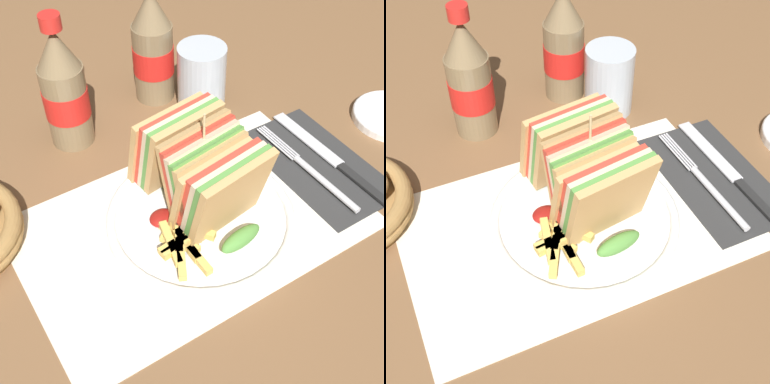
{
  "view_description": "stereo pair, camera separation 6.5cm",
  "coord_description": "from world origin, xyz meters",
  "views": [
    {
      "loc": [
        -0.25,
        -0.34,
        0.51
      ],
      "look_at": [
        -0.01,
        0.03,
        0.04
      ],
      "focal_mm": 50.0,
      "sensor_mm": 36.0,
      "label": 1
    },
    {
      "loc": [
        -0.2,
        -0.37,
        0.51
      ],
      "look_at": [
        -0.01,
        0.03,
        0.04
      ],
      "focal_mm": 50.0,
      "sensor_mm": 36.0,
      "label": 2
    }
  ],
  "objects": [
    {
      "name": "ground_plane",
      "position": [
        0.0,
        0.0,
        0.0
      ],
      "size": [
        4.0,
        4.0,
        0.0
      ],
      "primitive_type": "plane",
      "color": "brown"
    },
    {
      "name": "placemat",
      "position": [
        -0.02,
        0.02,
        0.0
      ],
      "size": [
        0.42,
        0.27,
        0.0
      ],
      "color": "silver",
      "rests_on": "ground_plane"
    },
    {
      "name": "plate_main",
      "position": [
        -0.01,
        0.01,
        0.01
      ],
      "size": [
        0.23,
        0.23,
        0.02
      ],
      "color": "white",
      "rests_on": "ground_plane"
    },
    {
      "name": "club_sandwich",
      "position": [
        -0.0,
        0.03,
        0.07
      ],
      "size": [
        0.12,
        0.2,
        0.14
      ],
      "color": "tan",
      "rests_on": "plate_main"
    },
    {
      "name": "fries_pile",
      "position": [
        -0.06,
        -0.02,
        0.03
      ],
      "size": [
        0.07,
        0.1,
        0.02
      ],
      "color": "#E0B756",
      "rests_on": "plate_main"
    },
    {
      "name": "ketchup_blob",
      "position": [
        -0.06,
        0.03,
        0.03
      ],
      "size": [
        0.03,
        0.03,
        0.01
      ],
      "color": "maroon",
      "rests_on": "plate_main"
    },
    {
      "name": "napkin",
      "position": [
        0.18,
        0.02,
        0.0
      ],
      "size": [
        0.12,
        0.21,
        0.0
      ],
      "color": "#2D2D2D",
      "rests_on": "ground_plane"
    },
    {
      "name": "fork",
      "position": [
        0.16,
        -0.0,
        0.01
      ],
      "size": [
        0.02,
        0.2,
        0.01
      ],
      "rotation": [
        0.0,
        0.0,
        0.02
      ],
      "color": "silver",
      "rests_on": "napkin"
    },
    {
      "name": "knife",
      "position": [
        0.2,
        0.01,
        0.01
      ],
      "size": [
        0.02,
        0.22,
        0.0
      ],
      "rotation": [
        0.0,
        0.0,
        0.02
      ],
      "color": "black",
      "rests_on": "napkin"
    },
    {
      "name": "coke_bottle_near",
      "position": [
        -0.08,
        0.25,
        0.08
      ],
      "size": [
        0.06,
        0.06,
        0.19
      ],
      "color": "#7A6647",
      "rests_on": "ground_plane"
    },
    {
      "name": "coke_bottle_far",
      "position": [
        0.07,
        0.28,
        0.08
      ],
      "size": [
        0.06,
        0.06,
        0.19
      ],
      "color": "#7A6647",
      "rests_on": "ground_plane"
    },
    {
      "name": "glass_near",
      "position": [
        0.12,
        0.21,
        0.04
      ],
      "size": [
        0.07,
        0.07,
        0.1
      ],
      "color": "silver",
      "rests_on": "ground_plane"
    }
  ]
}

